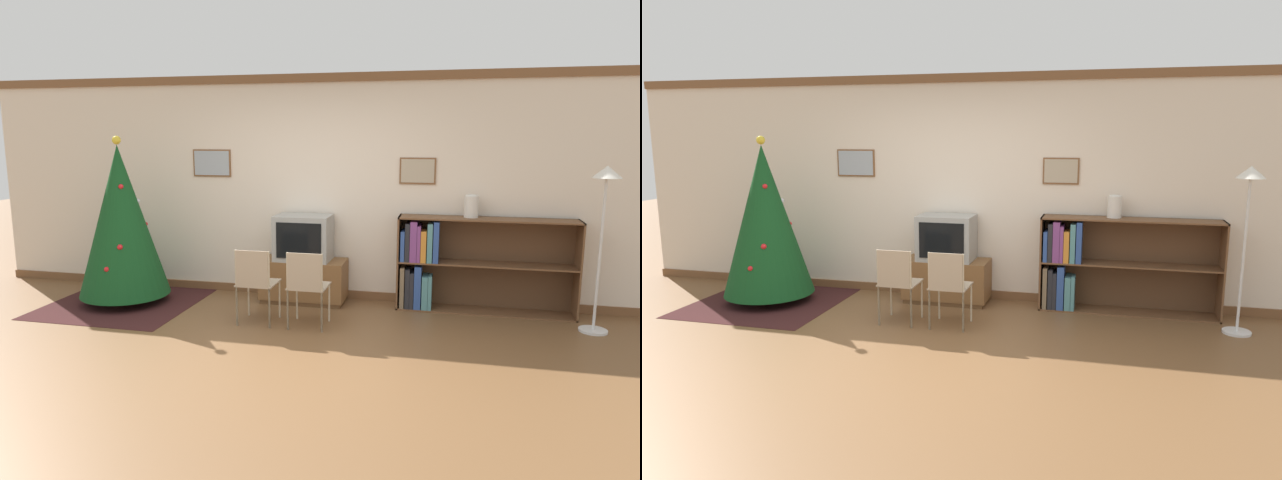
% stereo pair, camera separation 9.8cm
% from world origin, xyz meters
% --- Properties ---
extents(ground_plane, '(24.00, 24.00, 0.00)m').
position_xyz_m(ground_plane, '(0.00, 0.00, 0.00)').
color(ground_plane, brown).
extents(wall_back, '(8.80, 0.11, 2.70)m').
position_xyz_m(wall_back, '(-0.00, 2.20, 1.35)').
color(wall_back, silver).
rests_on(wall_back, ground_plane).
extents(area_rug, '(1.70, 1.81, 0.01)m').
position_xyz_m(area_rug, '(-2.18, 1.38, 0.00)').
color(area_rug, '#381919').
rests_on(area_rug, ground_plane).
extents(christmas_tree, '(1.05, 1.05, 1.97)m').
position_xyz_m(christmas_tree, '(-2.18, 1.38, 0.99)').
color(christmas_tree, maroon).
rests_on(christmas_tree, area_rug).
extents(tv_console, '(1.01, 0.47, 0.52)m').
position_xyz_m(tv_console, '(-0.09, 1.90, 0.26)').
color(tv_console, brown).
rests_on(tv_console, ground_plane).
extents(television, '(0.65, 0.46, 0.54)m').
position_xyz_m(television, '(-0.09, 1.89, 0.79)').
color(television, '#9E9E99').
rests_on(television, tv_console).
extents(folding_chair_left, '(0.40, 0.40, 0.82)m').
position_xyz_m(folding_chair_left, '(-0.37, 0.96, 0.47)').
color(folding_chair_left, tan).
rests_on(folding_chair_left, ground_plane).
extents(folding_chair_right, '(0.40, 0.40, 0.82)m').
position_xyz_m(folding_chair_right, '(0.19, 0.96, 0.47)').
color(folding_chair_right, tan).
rests_on(folding_chair_right, ground_plane).
extents(bookshelf, '(1.96, 0.36, 1.08)m').
position_xyz_m(bookshelf, '(1.64, 1.97, 0.54)').
color(bookshelf, brown).
rests_on(bookshelf, ground_plane).
extents(vase, '(0.16, 0.16, 0.25)m').
position_xyz_m(vase, '(1.82, 2.00, 1.21)').
color(vase, silver).
rests_on(vase, bookshelf).
extents(standing_lamp, '(0.28, 0.28, 1.70)m').
position_xyz_m(standing_lamp, '(3.08, 1.52, 1.30)').
color(standing_lamp, silver).
rests_on(standing_lamp, ground_plane).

